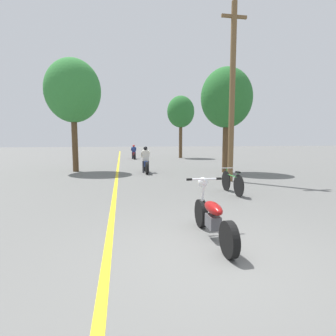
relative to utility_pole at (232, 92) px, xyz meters
name	(u,v)px	position (x,y,z in m)	size (l,w,h in m)	color
ground_plane	(214,254)	(-3.26, -6.94, -3.84)	(120.00, 120.00, 0.00)	#60605E
lane_stripe_center	(118,169)	(-4.96, 5.65, -3.84)	(0.14, 48.00, 0.01)	yellow
utility_pole	(232,92)	(0.00, 0.00, 0.00)	(1.10, 0.24, 7.50)	brown
roadside_tree_right_near	(227,98)	(0.98, 2.97, 0.21)	(2.82, 2.54, 5.71)	#513A23
roadside_tree_right_far	(181,112)	(0.98, 14.25, 0.57)	(2.63, 2.37, 5.98)	#513A23
roadside_tree_left	(73,91)	(-7.31, 4.79, 0.65)	(3.05, 2.74, 6.28)	#513A23
motorcycle_foreground	(212,216)	(-3.07, -6.30, -3.42)	(0.73, 2.07, 1.07)	black
motorcycle_rider_lead	(146,163)	(-3.41, 3.56, -3.30)	(0.50, 2.13, 1.45)	black
motorcycle_rider_far	(134,153)	(-3.59, 13.85, -3.34)	(0.50, 2.04, 1.32)	black
bicycle_parked	(232,182)	(-1.02, -2.53, -3.46)	(0.44, 1.75, 0.84)	black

